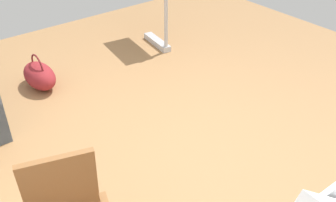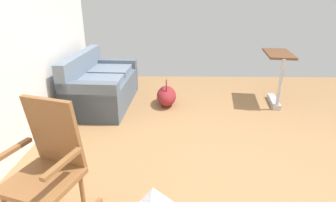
# 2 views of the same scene
# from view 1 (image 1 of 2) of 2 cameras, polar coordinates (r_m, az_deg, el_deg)

# --- Properties ---
(ground_plane) EXTENTS (6.99, 6.99, 0.00)m
(ground_plane) POSITION_cam_1_polar(r_m,az_deg,el_deg) (3.97, 3.22, -5.01)
(ground_plane) COLOR #9E7247
(overbed_table) EXTENTS (0.87, 0.51, 0.84)m
(overbed_table) POSITION_cam_1_polar(r_m,az_deg,el_deg) (5.63, -1.96, 13.36)
(overbed_table) COLOR #B2B5BA
(overbed_table) RESTS_ON ground
(duffel_bag) EXTENTS (0.57, 0.34, 0.43)m
(duffel_bag) POSITION_cam_1_polar(r_m,az_deg,el_deg) (4.91, -18.23, 3.55)
(duffel_bag) COLOR maroon
(duffel_bag) RESTS_ON ground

